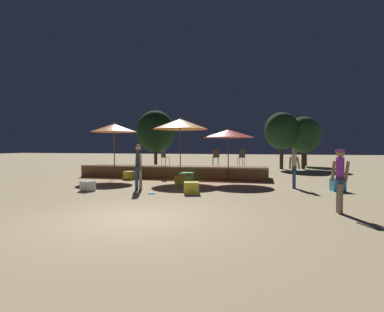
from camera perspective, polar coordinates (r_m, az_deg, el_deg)
ground_plane at (r=7.67m, az=-10.63°, el=-11.56°), size 120.00×120.00×0.00m
wooden_deck at (r=17.32m, az=-3.42°, el=-2.99°), size 10.56×2.40×0.70m
patio_umbrella_0 at (r=15.32m, az=6.94°, el=4.27°), size 2.59×2.59×2.71m
patio_umbrella_1 at (r=17.00m, az=-14.60°, el=5.20°), size 2.49×2.49×3.09m
patio_umbrella_2 at (r=15.97m, az=-2.26°, el=6.11°), size 2.94×2.94×3.31m
cube_seat_0 at (r=11.31m, az=-0.11°, el=-6.07°), size 0.67×0.67×0.43m
cube_seat_1 at (r=12.71m, az=-19.24°, el=-5.40°), size 0.56×0.56×0.38m
cube_seat_2 at (r=15.00m, az=-1.01°, el=-4.05°), size 0.65×0.65×0.46m
cube_seat_3 at (r=13.24m, az=26.01°, el=-4.96°), size 0.55×0.55×0.49m
cube_seat_4 at (r=14.01m, az=-1.90°, el=-4.58°), size 0.75×0.75×0.41m
cube_seat_5 at (r=16.46m, az=-11.78°, el=-3.61°), size 0.66×0.66×0.43m
person_0 at (r=13.34m, az=18.89°, el=-2.09°), size 0.46×0.29×1.65m
person_1 at (r=12.43m, az=-10.15°, el=-1.60°), size 0.45×0.39×1.85m
person_2 at (r=8.83m, az=26.35°, el=-3.67°), size 0.46×0.30×1.70m
bistro_chair_0 at (r=16.83m, az=4.59°, el=0.05°), size 0.44×0.44×0.90m
bistro_chair_1 at (r=16.91m, az=-5.27°, el=0.05°), size 0.46×0.46×0.90m
bistro_chair_2 at (r=16.94m, az=9.42°, el=0.04°), size 0.45×0.46×0.90m
frisbee_disc at (r=11.36m, az=-7.67°, el=-7.06°), size 0.25×0.25×0.03m
background_tree_0 at (r=25.97m, az=-6.95°, el=4.65°), size 3.26×3.26×4.84m
background_tree_1 at (r=24.43m, az=16.73°, el=4.59°), size 2.63×2.63×4.43m
background_tree_2 at (r=28.90m, az=20.81°, el=3.27°), size 2.44×2.44×3.90m
background_tree_3 at (r=25.01m, az=20.48°, el=3.77°), size 2.59×2.59×4.10m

